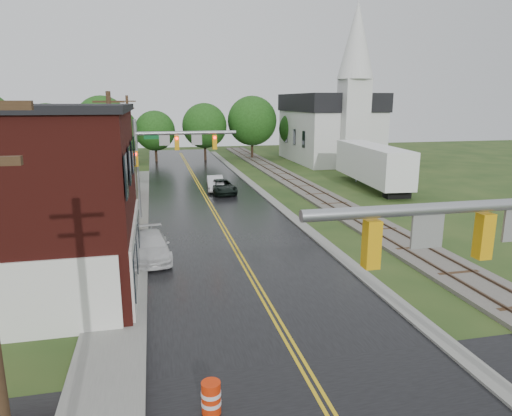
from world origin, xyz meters
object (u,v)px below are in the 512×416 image
object	(u,v)px
church	(332,120)
construction_barrel	(211,398)
tree_left_e	(110,135)
tree_left_c	(50,144)
pickup_white	(151,246)
traffic_signal_near	(509,256)
suv_dark	(222,187)
utility_pole_c	(129,137)
traffic_signal_far	(167,150)
semi_trailer	(372,163)
utility_pole_b	(113,165)
sedan_silver	(215,183)

from	to	relation	value
church	construction_barrel	xyz separation A→B (m)	(-23.21, -49.15, -5.36)
church	tree_left_e	bearing A→B (deg)	-164.80
tree_left_c	pickup_white	xyz separation A→B (m)	(9.05, -21.86, -3.82)
church	traffic_signal_near	size ratio (longest dim) A/B	2.72
traffic_signal_near	suv_dark	world-z (taller)	traffic_signal_near
utility_pole_c	traffic_signal_far	bearing A→B (deg)	-78.91
tree_left_c	semi_trailer	bearing A→B (deg)	-9.69
traffic_signal_near	semi_trailer	distance (m)	35.33
utility_pole_b	semi_trailer	size ratio (longest dim) A/B	0.65
sedan_silver	semi_trailer	bearing A→B (deg)	-2.24
church	pickup_white	distance (m)	43.77
utility_pole_c	construction_barrel	world-z (taller)	utility_pole_c
church	pickup_white	world-z (taller)	church
utility_pole_b	semi_trailer	world-z (taller)	utility_pole_b
traffic_signal_far	utility_pole_b	world-z (taller)	utility_pole_b
church	utility_pole_b	world-z (taller)	church
traffic_signal_near	church	bearing A→B (deg)	72.28
tree_left_e	traffic_signal_far	bearing A→B (deg)	-74.11
church	tree_left_e	distance (m)	29.91
traffic_signal_far	pickup_white	world-z (taller)	traffic_signal_far
suv_dark	construction_barrel	world-z (taller)	suv_dark
utility_pole_b	sedan_silver	size ratio (longest dim) A/B	2.09
church	traffic_signal_near	world-z (taller)	church
traffic_signal_near	tree_left_c	world-z (taller)	tree_left_c
sedan_silver	pickup_white	distance (m)	19.45
traffic_signal_far	construction_barrel	size ratio (longest dim) A/B	7.67
utility_pole_b	suv_dark	distance (m)	16.04
tree_left_c	sedan_silver	bearing A→B (deg)	-12.62
church	traffic_signal_near	xyz separation A→B (m)	(-16.53, -51.74, -0.87)
traffic_signal_far	pickup_white	xyz separation A→B (m)	(-1.33, -8.96, -4.28)
utility_pole_c	tree_left_c	xyz separation A→B (m)	(-7.05, -4.10, -0.21)
tree_left_e	construction_barrel	size ratio (longest dim) A/B	8.52
semi_trailer	sedan_silver	bearing A→B (deg)	173.23
suv_dark	semi_trailer	world-z (taller)	semi_trailer
utility_pole_c	sedan_silver	size ratio (longest dim) A/B	2.09
traffic_signal_far	semi_trailer	world-z (taller)	traffic_signal_far
pickup_white	semi_trailer	world-z (taller)	semi_trailer
tree_left_c	suv_dark	xyz separation A→B (m)	(15.54, -4.91, -3.88)
suv_dark	tree_left_e	bearing A→B (deg)	128.89
traffic_signal_far	traffic_signal_near	bearing A→B (deg)	-74.48
traffic_signal_near	utility_pole_c	xyz separation A→B (m)	(-10.27, 42.00, -0.25)
tree_left_c	construction_barrel	distance (m)	37.10
church	pickup_white	xyz separation A→B (m)	(-24.80, -35.70, -5.14)
traffic_signal_near	sedan_silver	xyz separation A→B (m)	(-2.22, 34.52, -4.26)
suv_dark	traffic_signal_near	bearing A→B (deg)	-92.01
traffic_signal_near	sedan_silver	bearing A→B (deg)	93.69
utility_pole_c	tree_left_c	bearing A→B (deg)	-149.80
utility_pole_c	suv_dark	xyz separation A→B (m)	(8.49, -9.01, -4.08)
tree_left_c	semi_trailer	world-z (taller)	tree_left_c
utility_pole_b	pickup_white	bearing A→B (deg)	-63.21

